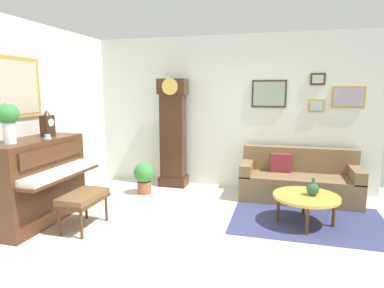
% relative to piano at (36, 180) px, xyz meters
% --- Properties ---
extents(ground_plane, '(6.40, 6.00, 0.10)m').
position_rel_piano_xyz_m(ground_plane, '(2.23, 0.06, -0.64)').
color(ground_plane, beige).
extents(wall_left, '(0.13, 4.90, 2.80)m').
position_rel_piano_xyz_m(wall_left, '(-0.37, 0.06, 0.82)').
color(wall_left, silver).
rests_on(wall_left, ground_plane).
extents(wall_back, '(5.30, 0.13, 2.80)m').
position_rel_piano_xyz_m(wall_back, '(2.25, 2.46, 0.82)').
color(wall_back, silver).
rests_on(wall_back, ground_plane).
extents(area_rug, '(2.10, 1.50, 0.01)m').
position_rel_piano_xyz_m(area_rug, '(3.63, 1.01, -0.58)').
color(area_rug, navy).
rests_on(area_rug, ground_plane).
extents(piano, '(0.87, 1.44, 1.16)m').
position_rel_piano_xyz_m(piano, '(0.00, 0.00, 0.00)').
color(piano, '#4C2B19').
rests_on(piano, ground_plane).
extents(piano_bench, '(0.42, 0.70, 0.48)m').
position_rel_piano_xyz_m(piano_bench, '(0.74, -0.04, -0.18)').
color(piano_bench, '#4C2B19').
rests_on(piano_bench, ground_plane).
extents(grandfather_clock, '(0.52, 0.34, 2.03)m').
position_rel_piano_xyz_m(grandfather_clock, '(1.26, 2.17, 0.38)').
color(grandfather_clock, '#3D2316').
rests_on(grandfather_clock, ground_plane).
extents(couch, '(1.90, 0.80, 0.84)m').
position_rel_piano_xyz_m(couch, '(3.53, 1.99, -0.28)').
color(couch, brown).
rests_on(couch, ground_plane).
extents(coffee_table, '(0.88, 0.88, 0.41)m').
position_rel_piano_xyz_m(coffee_table, '(3.58, 0.88, -0.21)').
color(coffee_table, gold).
rests_on(coffee_table, ground_plane).
extents(mantel_clock, '(0.13, 0.18, 0.38)m').
position_rel_piano_xyz_m(mantel_clock, '(0.00, 0.30, 0.74)').
color(mantel_clock, '#3D2316').
rests_on(mantel_clock, piano).
extents(flower_vase, '(0.26, 0.26, 0.58)m').
position_rel_piano_xyz_m(flower_vase, '(0.00, -0.39, 0.89)').
color(flower_vase, silver).
rests_on(flower_vase, piano).
extents(teacup, '(0.12, 0.12, 0.06)m').
position_rel_piano_xyz_m(teacup, '(0.16, 0.09, 0.60)').
color(teacup, '#ADC6D6').
rests_on(teacup, piano).
extents(green_jug, '(0.17, 0.17, 0.24)m').
position_rel_piano_xyz_m(green_jug, '(3.66, 0.89, -0.09)').
color(green_jug, '#234C33').
rests_on(green_jug, coffee_table).
extents(potted_plant, '(0.36, 0.36, 0.56)m').
position_rel_piano_xyz_m(potted_plant, '(0.92, 1.55, -0.27)').
color(potted_plant, '#935138').
rests_on(potted_plant, ground_plane).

